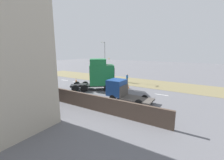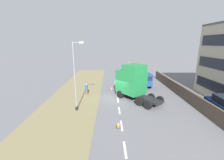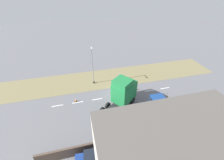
% 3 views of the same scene
% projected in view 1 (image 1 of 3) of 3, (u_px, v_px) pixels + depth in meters
% --- Properties ---
extents(ground_plane, '(120.00, 120.00, 0.00)m').
position_uv_depth(ground_plane, '(107.00, 87.00, 25.02)').
color(ground_plane, slate).
rests_on(ground_plane, ground).
extents(grass_verge, '(7.00, 44.00, 0.01)m').
position_uv_depth(grass_verge, '(123.00, 80.00, 30.04)').
color(grass_verge, olive).
rests_on(grass_verge, ground).
extents(lane_markings, '(0.16, 21.00, 0.00)m').
position_uv_depth(lane_markings, '(104.00, 86.00, 25.38)').
color(lane_markings, white).
rests_on(lane_markings, ground).
extents(boundary_wall, '(0.25, 24.00, 1.58)m').
position_uv_depth(boundary_wall, '(64.00, 96.00, 17.34)').
color(boundary_wall, '#4C3D33').
rests_on(boundary_wall, ground).
extents(lorry_cab, '(5.90, 6.53, 4.84)m').
position_uv_depth(lorry_cab, '(100.00, 74.00, 22.91)').
color(lorry_cab, black).
rests_on(lorry_cab, ground).
extents(flatbed_truck, '(2.19, 5.49, 2.48)m').
position_uv_depth(flatbed_truck, '(120.00, 89.00, 18.15)').
color(flatbed_truck, navy).
rests_on(flatbed_truck, ground).
extents(parked_car, '(2.10, 4.89, 2.14)m').
position_uv_depth(parked_car, '(23.00, 91.00, 18.63)').
color(parked_car, navy).
rests_on(parked_car, ground).
extents(lamp_post, '(1.26, 0.27, 7.59)m').
position_uv_depth(lamp_post, '(105.00, 62.00, 30.19)').
color(lamp_post, black).
rests_on(lamp_post, ground).
extents(pedestrian, '(0.39, 0.39, 1.66)m').
position_uv_depth(pedestrian, '(127.00, 78.00, 27.86)').
color(pedestrian, brown).
rests_on(pedestrian, ground).
extents(traffic_cone_lead, '(0.36, 0.36, 0.58)m').
position_uv_depth(traffic_cone_lead, '(128.00, 87.00, 23.84)').
color(traffic_cone_lead, black).
rests_on(traffic_cone_lead, ground).
extents(traffic_cone_trailing, '(0.36, 0.36, 0.58)m').
position_uv_depth(traffic_cone_trailing, '(76.00, 80.00, 29.02)').
color(traffic_cone_trailing, black).
rests_on(traffic_cone_trailing, ground).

